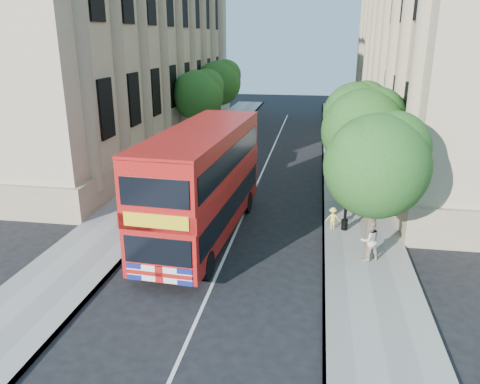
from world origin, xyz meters
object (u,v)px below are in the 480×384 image
at_px(double_decker_bus, 203,180).
at_px(woman_pedestrian, 369,240).
at_px(lamp_post, 348,181).
at_px(box_van, 222,160).
at_px(police_constable, 187,249).

bearing_deg(double_decker_bus, woman_pedestrian, -7.71).
xyz_separation_m(double_decker_bus, woman_pedestrian, (7.13, -1.41, -1.72)).
height_order(lamp_post, box_van, lamp_post).
bearing_deg(police_constable, woman_pedestrian, 174.43).
distance_m(double_decker_bus, box_van, 9.21).
height_order(lamp_post, double_decker_bus, lamp_post).
relative_size(double_decker_bus, woman_pedestrian, 6.26).
bearing_deg(police_constable, lamp_post, -162.47).
bearing_deg(box_van, lamp_post, -45.29).
xyz_separation_m(lamp_post, double_decker_bus, (-6.33, -1.59, 0.19)).
relative_size(lamp_post, woman_pedestrian, 3.02).
bearing_deg(lamp_post, woman_pedestrian, -75.11).
distance_m(lamp_post, police_constable, 8.08).
bearing_deg(box_van, police_constable, -84.42).
bearing_deg(double_decker_bus, lamp_post, 17.64).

